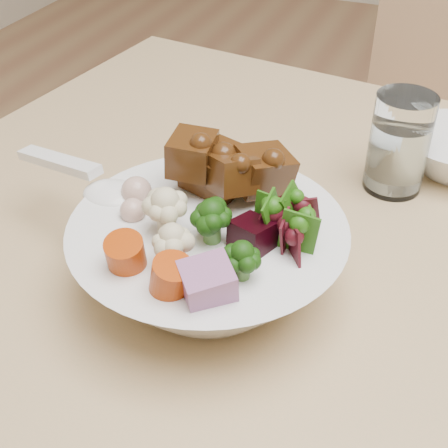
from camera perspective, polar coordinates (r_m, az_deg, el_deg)
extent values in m
cylinder|color=tan|center=(1.22, -4.62, -0.60)|extent=(0.05, 0.05, 0.63)
cube|color=tan|center=(1.22, 19.71, 3.58)|extent=(0.41, 0.41, 0.04)
cylinder|color=tan|center=(1.24, 8.83, -7.28)|extent=(0.03, 0.03, 0.41)
cylinder|color=tan|center=(1.50, 12.43, 1.21)|extent=(0.03, 0.03, 0.41)
sphere|color=black|center=(0.51, -1.11, -0.32)|extent=(0.04, 0.04, 0.04)
sphere|color=beige|center=(0.51, -5.29, 0.50)|extent=(0.04, 0.04, 0.04)
cube|color=black|center=(0.52, 5.30, 0.01)|extent=(0.04, 0.04, 0.03)
cube|color=#945989|center=(0.46, -1.50, -5.51)|extent=(0.05, 0.05, 0.04)
cylinder|color=#AC4004|center=(0.49, -8.95, -2.93)|extent=(0.04, 0.04, 0.03)
sphere|color=#CDA08F|center=(0.54, -8.35, 1.20)|extent=(0.03, 0.03, 0.03)
ellipsoid|color=white|center=(0.58, -10.17, 2.62)|extent=(0.07, 0.06, 0.02)
cube|color=white|center=(0.63, -14.89, 5.52)|extent=(0.11, 0.05, 0.03)
cylinder|color=white|center=(0.70, 15.71, 7.10)|extent=(0.06, 0.06, 0.11)
cylinder|color=white|center=(0.71, 15.53, 6.14)|extent=(0.06, 0.06, 0.07)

